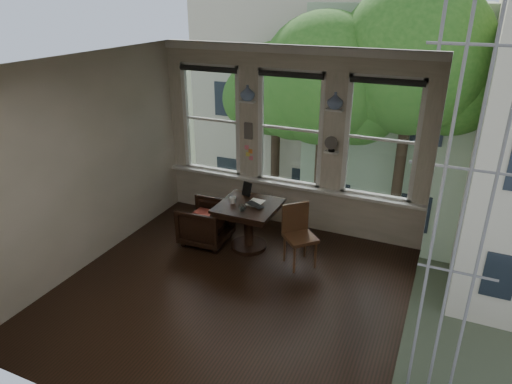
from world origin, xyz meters
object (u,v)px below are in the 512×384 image
at_px(side_chair_right, 300,237).
at_px(laptop, 253,206).
at_px(armchair_left, 205,223).
at_px(table, 249,226).
at_px(mug, 233,200).

height_order(side_chair_right, laptop, side_chair_right).
bearing_deg(armchair_left, table, 96.53).
distance_m(laptop, mug, 0.34).
bearing_deg(side_chair_right, mug, 130.18).
distance_m(armchair_left, mug, 0.66).
height_order(side_chair_right, mug, side_chair_right).
bearing_deg(side_chair_right, laptop, 127.94).
xyz_separation_m(table, mug, (-0.24, -0.06, 0.43)).
distance_m(side_chair_right, laptop, 0.87).
distance_m(armchair_left, side_chair_right, 1.61).
height_order(armchair_left, side_chair_right, side_chair_right).
bearing_deg(laptop, table, 178.08).
xyz_separation_m(table, armchair_left, (-0.71, -0.11, -0.04)).
height_order(armchair_left, laptop, laptop).
xyz_separation_m(laptop, mug, (-0.33, -0.00, 0.04)).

